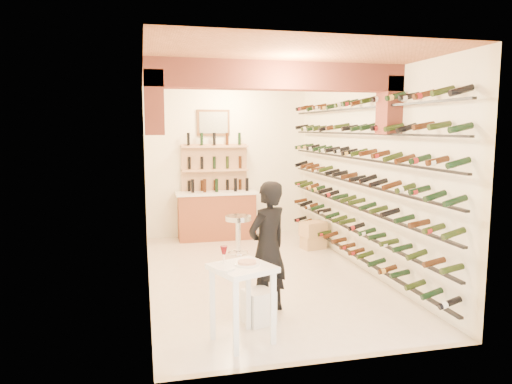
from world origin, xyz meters
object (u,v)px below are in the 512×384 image
(back_counter, at_px, (217,214))
(person, at_px, (268,248))
(crate_lower, at_px, (313,242))
(wine_rack, at_px, (351,177))
(chrome_barstool, at_px, (238,238))
(tasting_table, at_px, (242,279))
(white_stool, at_px, (259,307))

(back_counter, distance_m, person, 4.21)
(crate_lower, bearing_deg, wine_rack, -84.56)
(wine_rack, xyz_separation_m, crate_lower, (-0.13, 1.37, -1.42))
(wine_rack, bearing_deg, person, -139.50)
(wine_rack, height_order, crate_lower, wine_rack)
(back_counter, xyz_separation_m, person, (0.01, -4.20, 0.31))
(back_counter, relative_size, chrome_barstool, 1.92)
(person, distance_m, crate_lower, 3.45)
(crate_lower, bearing_deg, tasting_table, -120.50)
(wine_rack, relative_size, crate_lower, 13.24)
(person, bearing_deg, crate_lower, -151.19)
(back_counter, height_order, tasting_table, back_counter)
(tasting_table, relative_size, crate_lower, 2.43)
(white_stool, bearing_deg, back_counter, 87.68)
(white_stool, height_order, person, person)
(tasting_table, bearing_deg, person, 35.63)
(back_counter, distance_m, white_stool, 4.53)
(tasting_table, bearing_deg, back_counter, 62.66)
(wine_rack, height_order, person, wine_rack)
(back_counter, distance_m, tasting_table, 5.00)
(wine_rack, distance_m, white_stool, 3.06)
(crate_lower, bearing_deg, chrome_barstool, -151.55)
(chrome_barstool, xyz_separation_m, crate_lower, (1.67, 0.90, -0.38))
(person, xyz_separation_m, chrome_barstool, (0.02, 2.03, -0.33))
(tasting_table, distance_m, crate_lower, 4.33)
(back_counter, xyz_separation_m, chrome_barstool, (0.03, -2.18, -0.02))
(wine_rack, distance_m, chrome_barstool, 2.13)
(wine_rack, bearing_deg, white_stool, -137.13)
(wine_rack, relative_size, person, 3.38)
(tasting_table, bearing_deg, wine_rack, 23.30)
(back_counter, bearing_deg, person, -89.84)
(tasting_table, bearing_deg, chrome_barstool, 57.76)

